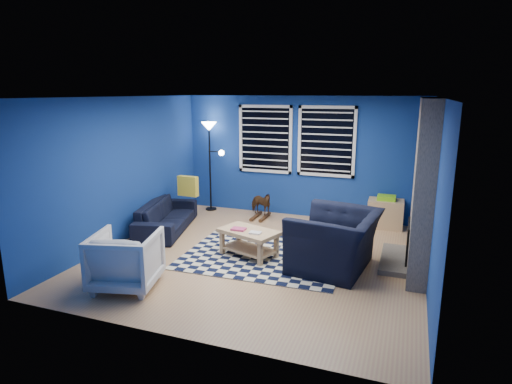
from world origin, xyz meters
TOP-DOWN VIEW (x-y plane):
  - floor at (0.00, 0.00)m, footprint 5.00×5.00m
  - ceiling at (0.00, 0.00)m, footprint 5.00×5.00m
  - wall_back at (0.00, 2.50)m, footprint 5.00×0.00m
  - wall_left at (-2.50, 0.00)m, footprint 0.00×5.00m
  - wall_right at (2.50, 0.00)m, footprint 0.00×5.00m
  - fireplace at (2.36, 0.50)m, footprint 0.65×2.00m
  - window_left at (-0.75, 2.46)m, footprint 1.17×0.06m
  - window_right at (0.55, 2.46)m, footprint 1.17×0.06m
  - tv at (2.45, 2.00)m, footprint 0.07×1.00m
  - rug at (0.07, 0.04)m, footprint 2.56×2.07m
  - sofa at (-2.10, 0.65)m, footprint 2.01×1.18m
  - armchair_big at (1.21, -0.05)m, footprint 1.46×1.32m
  - armchair_bent at (-1.31, -1.65)m, footprint 1.01×1.03m
  - rocking_horse at (-0.69, 2.00)m, footprint 0.47×0.65m
  - coffee_table at (-0.15, -0.07)m, footprint 1.05×0.80m
  - cabinet at (1.79, 2.25)m, footprint 0.67×0.46m
  - floor_lamp at (-1.93, 2.25)m, footprint 0.53×0.33m
  - throw_pillow at (-1.95, 1.24)m, footprint 0.43×0.15m

SIDE VIEW (x-z plane):
  - floor at x=0.00m, z-range 0.00..0.00m
  - rug at x=0.07m, z-range 0.00..0.02m
  - sofa at x=-2.10m, z-range 0.00..0.55m
  - cabinet at x=1.79m, z-range -0.04..0.60m
  - rocking_horse at x=-0.69m, z-range 0.07..0.57m
  - coffee_table at x=-0.15m, z-range 0.09..0.55m
  - armchair_bent at x=-1.31m, z-range 0.00..0.77m
  - armchair_big at x=1.21m, z-range 0.00..0.86m
  - throw_pillow at x=-1.95m, z-range 0.55..0.95m
  - fireplace at x=2.36m, z-range -0.05..2.45m
  - wall_back at x=0.00m, z-range -1.25..3.75m
  - wall_left at x=-2.50m, z-range -1.25..3.75m
  - wall_right at x=2.50m, z-range -1.25..3.75m
  - tv at x=2.45m, z-range 1.11..1.69m
  - floor_lamp at x=-1.93m, z-range 0.62..2.56m
  - window_left at x=-0.75m, z-range 0.89..2.31m
  - window_right at x=0.55m, z-range 0.89..2.31m
  - ceiling at x=0.00m, z-range 2.50..2.50m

